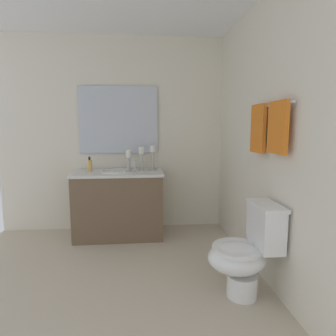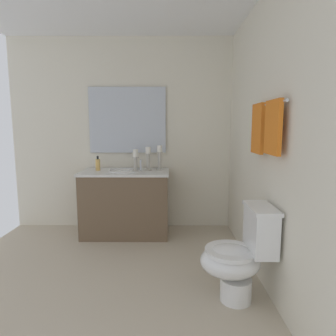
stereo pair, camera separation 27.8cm
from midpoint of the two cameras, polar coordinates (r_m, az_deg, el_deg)
floor at (r=2.83m, az=-15.46°, el=-20.55°), size 2.78×2.85×0.02m
wall_back at (r=2.63m, az=15.82°, el=5.41°), size 2.78×0.04×2.45m
wall_left at (r=3.87m, az=-12.62°, el=6.30°), size 0.04×2.85×2.45m
vanity_cabinet at (r=3.66m, az=-11.69°, el=-6.87°), size 0.58×1.08×0.80m
sink_basin at (r=3.58m, az=-11.84°, el=-1.32°), size 0.40×0.40×0.24m
mirror at (r=3.81m, az=-11.68°, el=9.13°), size 0.02×0.98×0.83m
candle_holder_tall at (r=3.60m, az=-5.19°, el=2.08°), size 0.09×0.09×0.31m
candle_holder_short at (r=3.58m, az=-7.42°, el=1.88°), size 0.09×0.09×0.29m
candle_holder_mid at (r=3.57m, az=-9.88°, el=1.55°), size 0.09×0.09×0.26m
soap_bottle at (r=3.65m, az=-17.14°, el=0.46°), size 0.06×0.06×0.18m
toilet at (r=2.41m, az=11.59°, el=-15.82°), size 0.39×0.54×0.75m
towel_bar at (r=2.45m, az=16.24°, el=11.70°), size 0.72×0.02×0.02m
towel_near_vanity at (r=2.60m, az=14.23°, el=7.45°), size 0.26×0.03×0.41m
towel_center at (r=2.27m, az=17.33°, el=7.55°), size 0.28×0.03×0.39m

